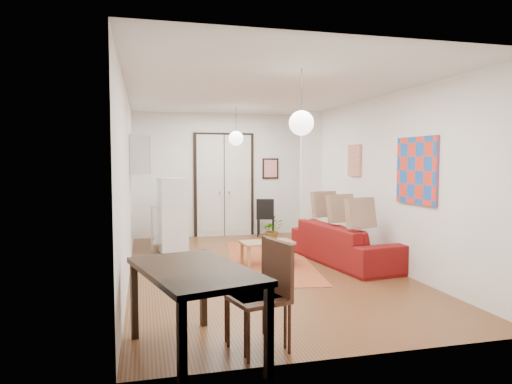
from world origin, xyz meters
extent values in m
plane|color=brown|center=(0.00, 0.00, 0.00)|extent=(7.00, 7.00, 0.00)
cube|color=silver|center=(0.00, 0.00, 2.90)|extent=(4.20, 7.00, 0.02)
cube|color=white|center=(0.00, 3.50, 1.45)|extent=(4.20, 0.02, 2.90)
cube|color=white|center=(0.00, -3.50, 1.45)|extent=(4.20, 0.02, 2.90)
cube|color=white|center=(-2.10, 0.00, 1.45)|extent=(0.02, 7.00, 2.90)
cube|color=white|center=(2.10, 0.00, 1.45)|extent=(0.02, 7.00, 2.90)
cube|color=silver|center=(0.00, 3.46, 1.20)|extent=(1.44, 0.06, 2.50)
cube|color=white|center=(1.85, 2.55, 1.45)|extent=(0.50, 0.10, 2.90)
cube|color=silver|center=(-1.92, 1.50, 1.90)|extent=(0.35, 1.00, 0.70)
cube|color=red|center=(2.08, -1.25, 1.65)|extent=(0.05, 1.00, 1.00)
cube|color=beige|center=(2.08, 0.80, 1.80)|extent=(0.05, 0.50, 0.60)
cube|color=red|center=(1.15, 3.47, 1.60)|extent=(0.40, 0.03, 0.50)
cube|color=#90603C|center=(-2.07, 2.00, 1.95)|extent=(0.03, 0.44, 0.54)
sphere|color=silver|center=(0.00, 2.00, 2.25)|extent=(0.30, 0.30, 0.30)
cylinder|color=black|center=(0.00, 2.00, 2.65)|extent=(0.01, 0.01, 0.50)
sphere|color=silver|center=(0.00, -2.00, 2.25)|extent=(0.30, 0.30, 0.30)
cylinder|color=black|center=(0.00, -2.00, 2.65)|extent=(0.01, 0.01, 0.50)
cube|color=#C85B32|center=(0.31, 0.59, 0.00)|extent=(1.90, 3.84, 0.01)
imported|color=maroon|center=(1.56, 0.06, 0.35)|extent=(1.26, 2.49, 0.70)
cube|color=tan|center=(0.21, 0.32, 0.38)|extent=(0.93, 0.57, 0.04)
cube|color=tan|center=(-0.19, 0.12, 0.18)|extent=(0.05, 0.05, 0.36)
cube|color=tan|center=(0.60, 0.12, 0.18)|extent=(0.05, 0.05, 0.36)
cube|color=tan|center=(-0.19, 0.52, 0.18)|extent=(0.05, 0.05, 0.36)
cube|color=tan|center=(0.60, 0.52, 0.18)|extent=(0.05, 0.05, 0.36)
imported|color=#2D632C|center=(0.31, 0.32, 0.59)|extent=(0.33, 0.37, 0.39)
cube|color=#B5B7BA|center=(-1.39, 2.23, 0.90)|extent=(0.76, 1.27, 0.04)
cube|color=#B5B7BA|center=(-1.39, 2.23, 0.18)|extent=(0.71, 1.22, 0.03)
cylinder|color=#B5B7BA|center=(-1.65, 1.67, 0.45)|extent=(0.04, 0.04, 0.90)
cylinder|color=#B5B7BA|center=(-1.13, 1.67, 0.45)|extent=(0.04, 0.04, 0.90)
cylinder|color=#B5B7BA|center=(-1.65, 2.79, 0.45)|extent=(0.04, 0.04, 0.90)
cylinder|color=#B5B7BA|center=(-1.13, 2.79, 0.45)|extent=(0.04, 0.04, 0.90)
imported|color=silver|center=(-1.39, 1.93, 0.94)|extent=(0.27, 0.27, 0.05)
imported|color=teal|center=(-1.44, 2.48, 1.01)|extent=(0.11, 0.11, 0.19)
cube|color=white|center=(-1.31, 1.81, 0.73)|extent=(0.58, 0.58, 1.46)
cube|color=black|center=(-1.42, -3.15, 0.80)|extent=(1.22, 1.67, 0.05)
cube|color=black|center=(-1.80, -3.85, 0.39)|extent=(0.08, 0.08, 0.77)
cube|color=black|center=(-1.05, -3.85, 0.39)|extent=(0.08, 0.08, 0.77)
cube|color=black|center=(-1.80, -2.45, 0.39)|extent=(0.08, 0.08, 0.77)
cube|color=black|center=(-1.05, -2.45, 0.39)|extent=(0.08, 0.08, 0.77)
cube|color=#371E11|center=(-0.82, -3.02, 0.49)|extent=(0.60, 0.58, 0.04)
cube|color=#371E11|center=(-0.82, -2.80, 0.77)|extent=(0.16, 0.46, 0.51)
cylinder|color=#371E11|center=(-1.03, -3.24, 0.25)|extent=(0.03, 0.03, 0.49)
cylinder|color=#371E11|center=(-0.62, -3.24, 0.25)|extent=(0.03, 0.03, 0.49)
cylinder|color=#371E11|center=(-1.03, -2.81, 0.25)|extent=(0.03, 0.03, 0.49)
cylinder|color=#371E11|center=(-0.62, -2.81, 0.25)|extent=(0.03, 0.03, 0.49)
cube|color=#371E11|center=(-0.82, -3.15, 0.49)|extent=(0.60, 0.58, 0.04)
cube|color=#371E11|center=(-0.82, -2.92, 0.77)|extent=(0.16, 0.46, 0.51)
cylinder|color=#371E11|center=(-1.03, -3.37, 0.25)|extent=(0.03, 0.03, 0.49)
cylinder|color=#371E11|center=(-0.62, -3.37, 0.25)|extent=(0.03, 0.03, 0.49)
cylinder|color=#371E11|center=(-1.03, -2.93, 0.25)|extent=(0.03, 0.03, 0.49)
cylinder|color=#371E11|center=(-0.62, -2.93, 0.25)|extent=(0.03, 0.03, 0.49)
cube|color=black|center=(0.95, 3.15, 0.44)|extent=(0.53, 0.53, 0.04)
cube|color=black|center=(0.95, 3.34, 0.68)|extent=(0.40, 0.18, 0.44)
cylinder|color=black|center=(0.77, 2.97, 0.22)|extent=(0.03, 0.03, 0.44)
cylinder|color=black|center=(1.12, 2.97, 0.22)|extent=(0.03, 0.03, 0.44)
cylinder|color=black|center=(0.77, 3.33, 0.22)|extent=(0.03, 0.03, 0.44)
cylinder|color=black|center=(1.12, 3.33, 0.22)|extent=(0.03, 0.03, 0.44)
camera|label=1|loc=(-1.86, -7.24, 1.80)|focal=32.00mm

